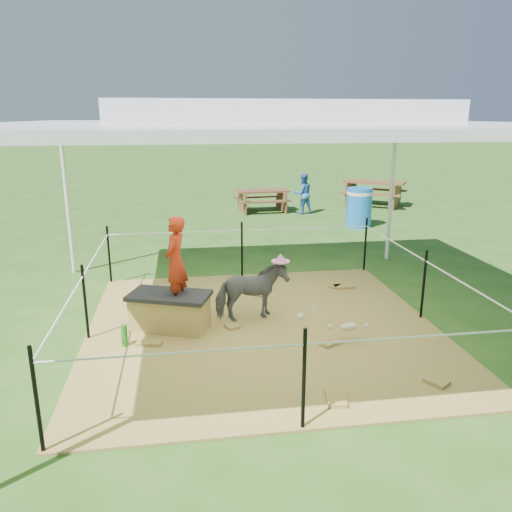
{
  "coord_description": "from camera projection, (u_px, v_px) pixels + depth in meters",
  "views": [
    {
      "loc": [
        -1.01,
        -6.09,
        2.76
      ],
      "look_at": [
        0.0,
        0.6,
        0.85
      ],
      "focal_mm": 35.0,
      "sensor_mm": 36.0,
      "label": 1
    }
  ],
  "objects": [
    {
      "name": "ground",
      "position": [
        263.0,
        329.0,
        6.69
      ],
      "size": [
        90.0,
        90.0,
        0.0
      ],
      "primitive_type": "plane",
      "color": "#2D5919",
      "rests_on": "ground"
    },
    {
      "name": "hay_patch",
      "position": [
        263.0,
        328.0,
        6.68
      ],
      "size": [
        4.6,
        4.6,
        0.03
      ],
      "primitive_type": "cube",
      "color": "brown",
      "rests_on": "ground"
    },
    {
      "name": "canopy_tent",
      "position": [
        263.0,
        121.0,
        5.96
      ],
      "size": [
        6.3,
        6.3,
        2.9
      ],
      "color": "silver",
      "rests_on": "ground"
    },
    {
      "name": "rope_fence",
      "position": [
        263.0,
        284.0,
        6.51
      ],
      "size": [
        4.54,
        4.54,
        1.0
      ],
      "color": "black",
      "rests_on": "ground"
    },
    {
      "name": "straw_bale",
      "position": [
        170.0,
        313.0,
        6.58
      ],
      "size": [
        1.09,
        0.8,
        0.43
      ],
      "primitive_type": "cube",
      "rotation": [
        0.0,
        0.0,
        -0.35
      ],
      "color": "#A5863C",
      "rests_on": "hay_patch"
    },
    {
      "name": "dark_cloth",
      "position": [
        169.0,
        295.0,
        6.52
      ],
      "size": [
        1.17,
        0.87,
        0.05
      ],
      "primitive_type": "cube",
      "rotation": [
        0.0,
        0.0,
        -0.35
      ],
      "color": "black",
      "rests_on": "straw_bale"
    },
    {
      "name": "woman",
      "position": [
        175.0,
        254.0,
        6.38
      ],
      "size": [
        0.41,
        0.5,
        1.17
      ],
      "primitive_type": "imported",
      "rotation": [
        0.0,
        0.0,
        -1.92
      ],
      "color": "#B72811",
      "rests_on": "straw_bale"
    },
    {
      "name": "green_bottle",
      "position": [
        124.0,
        335.0,
        6.1
      ],
      "size": [
        0.1,
        0.1,
        0.27
      ],
      "primitive_type": "cylinder",
      "rotation": [
        0.0,
        0.0,
        -0.35
      ],
      "color": "#1C7F1D",
      "rests_on": "hay_patch"
    },
    {
      "name": "pony",
      "position": [
        251.0,
        292.0,
        6.81
      ],
      "size": [
        1.03,
        0.62,
        0.82
      ],
      "primitive_type": "imported",
      "rotation": [
        0.0,
        0.0,
        1.77
      ],
      "color": "#545459",
      "rests_on": "hay_patch"
    },
    {
      "name": "pink_hat",
      "position": [
        251.0,
        259.0,
        6.68
      ],
      "size": [
        0.25,
        0.25,
        0.12
      ],
      "primitive_type": "cylinder",
      "color": "pink",
      "rests_on": "pony"
    },
    {
      "name": "foal",
      "position": [
        349.0,
        325.0,
        6.21
      ],
      "size": [
        0.82,
        0.54,
        0.43
      ],
      "primitive_type": null,
      "rotation": [
        0.0,
        0.0,
        0.15
      ],
      "color": "#C6BB91",
      "rests_on": "hay_patch"
    },
    {
      "name": "trash_barrel",
      "position": [
        359.0,
        207.0,
        12.71
      ],
      "size": [
        0.72,
        0.72,
        1.0
      ],
      "primitive_type": "cylinder",
      "rotation": [
        0.0,
        0.0,
        -0.13
      ],
      "color": "blue",
      "rests_on": "ground"
    },
    {
      "name": "picnic_table_near",
      "position": [
        262.0,
        201.0,
        14.78
      ],
      "size": [
        1.61,
        1.22,
        0.64
      ],
      "primitive_type": "cube",
      "rotation": [
        0.0,
        0.0,
        0.07
      ],
      "color": "#512E1B",
      "rests_on": "ground"
    },
    {
      "name": "picnic_table_far",
      "position": [
        373.0,
        193.0,
        15.74
      ],
      "size": [
        2.3,
        2.15,
        0.78
      ],
      "primitive_type": "cube",
      "rotation": [
        0.0,
        0.0,
        -0.58
      ],
      "color": "brown",
      "rests_on": "ground"
    },
    {
      "name": "distant_person",
      "position": [
        303.0,
        194.0,
        14.39
      ],
      "size": [
        0.65,
        0.56,
        1.17
      ],
      "primitive_type": "imported",
      "rotation": [
        0.0,
        0.0,
        3.35
      ],
      "color": "#3167BB",
      "rests_on": "ground"
    }
  ]
}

